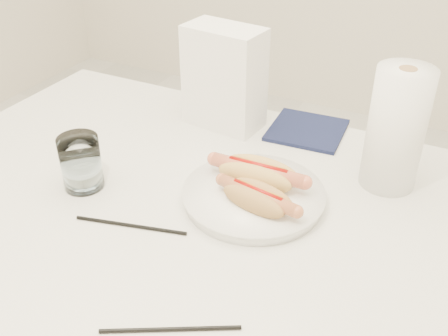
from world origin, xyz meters
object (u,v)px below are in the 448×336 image
at_px(hotdog_right, 258,198).
at_px(napkin_box, 224,78).
at_px(water_glass, 81,163).
at_px(paper_towel_roll, 396,129).
at_px(plate, 253,197).
at_px(table, 199,225).
at_px(hotdog_left, 258,174).

xyz_separation_m(hotdog_right, napkin_box, (-0.21, 0.29, 0.07)).
bearing_deg(water_glass, paper_towel_roll, 28.03).
bearing_deg(plate, table, -156.45).
xyz_separation_m(hotdog_left, hotdog_right, (0.03, -0.07, -0.00)).
bearing_deg(napkin_box, plate, -46.17).
xyz_separation_m(plate, water_glass, (-0.31, -0.10, 0.04)).
distance_m(table, hotdog_right, 0.15).
height_order(plate, hotdog_left, hotdog_left).
height_order(water_glass, napkin_box, napkin_box).
xyz_separation_m(table, plate, (0.09, 0.04, 0.07)).
distance_m(table, hotdog_left, 0.15).
bearing_deg(hotdog_left, water_glass, -158.26).
distance_m(table, water_glass, 0.25).
height_order(table, hotdog_left, hotdog_left).
distance_m(table, plate, 0.12).
relative_size(plate, hotdog_left, 1.39).
bearing_deg(table, paper_towel_roll, 35.81).
bearing_deg(hotdog_left, napkin_box, 128.47).
relative_size(hotdog_left, water_glass, 1.72).
distance_m(hotdog_right, paper_towel_roll, 0.29).
bearing_deg(paper_towel_roll, plate, -139.50).
relative_size(table, plate, 4.81).
relative_size(hotdog_right, napkin_box, 0.69).
distance_m(hotdog_left, paper_towel_roll, 0.26).
xyz_separation_m(hotdog_right, water_glass, (-0.33, -0.06, 0.01)).
distance_m(plate, napkin_box, 0.33).
relative_size(water_glass, paper_towel_roll, 0.45).
bearing_deg(table, hotdog_right, 1.45).
height_order(hotdog_left, hotdog_right, hotdog_left).
bearing_deg(table, hotdog_left, 37.47).
relative_size(hotdog_left, hotdog_right, 1.15).
height_order(plate, hotdog_right, hotdog_right).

